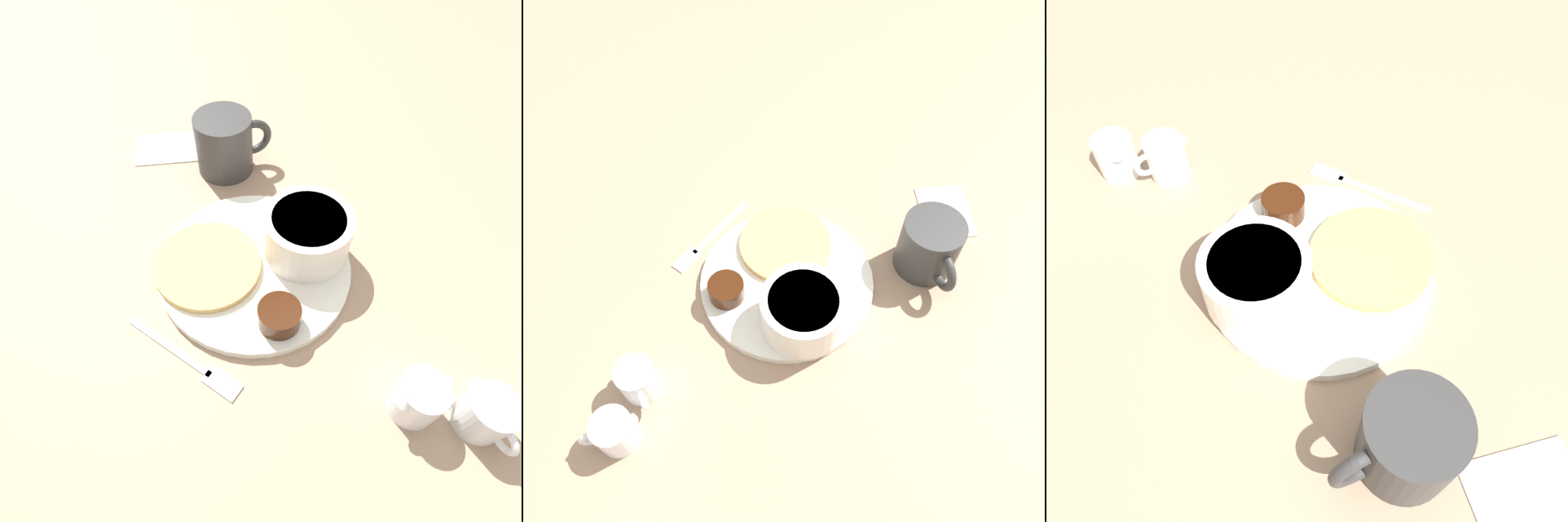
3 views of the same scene
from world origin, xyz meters
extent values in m
plane|color=#9E7F66|center=(0.00, 0.00, 0.00)|extent=(4.00, 4.00, 0.00)
cylinder|color=white|center=(0.00, 0.00, 0.01)|extent=(0.23, 0.23, 0.01)
cylinder|color=tan|center=(-0.05, 0.01, 0.02)|extent=(0.13, 0.13, 0.01)
cylinder|color=white|center=(0.07, 0.00, 0.04)|extent=(0.10, 0.10, 0.06)
cylinder|color=white|center=(0.07, 0.00, 0.07)|extent=(0.09, 0.09, 0.01)
cylinder|color=#38190A|center=(0.00, -0.08, 0.02)|extent=(0.05, 0.05, 0.03)
cylinder|color=white|center=(0.09, -0.01, 0.03)|extent=(0.04, 0.04, 0.03)
sphere|color=white|center=(0.09, -0.01, 0.04)|extent=(0.02, 0.02, 0.02)
cylinder|color=#333333|center=(0.02, 0.19, 0.04)|extent=(0.08, 0.08, 0.08)
torus|color=#333333|center=(0.06, 0.19, 0.04)|extent=(0.06, 0.01, 0.06)
cylinder|color=white|center=(0.09, -0.21, 0.03)|extent=(0.05, 0.05, 0.05)
torus|color=white|center=(0.11, -0.21, 0.03)|extent=(0.03, 0.01, 0.03)
cone|color=white|center=(0.07, -0.21, 0.05)|extent=(0.02, 0.02, 0.01)
cylinder|color=white|center=(0.14, -0.24, 0.02)|extent=(0.05, 0.05, 0.05)
torus|color=white|center=(0.14, -0.27, 0.03)|extent=(0.01, 0.03, 0.03)
cone|color=white|center=(0.14, -0.22, 0.05)|extent=(0.02, 0.02, 0.01)
cube|color=silver|center=(-0.12, -0.07, 0.00)|extent=(0.07, 0.10, 0.00)
cube|color=silver|center=(-0.08, -0.12, 0.00)|extent=(0.04, 0.04, 0.00)
cube|color=white|center=(-0.05, 0.26, 0.00)|extent=(0.11, 0.09, 0.00)
camera|label=1|loc=(-0.09, -0.27, 0.41)|focal=28.00mm
camera|label=2|loc=(0.34, -0.11, 0.59)|focal=35.00mm
camera|label=3|loc=(0.14, 0.25, 0.44)|focal=35.00mm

